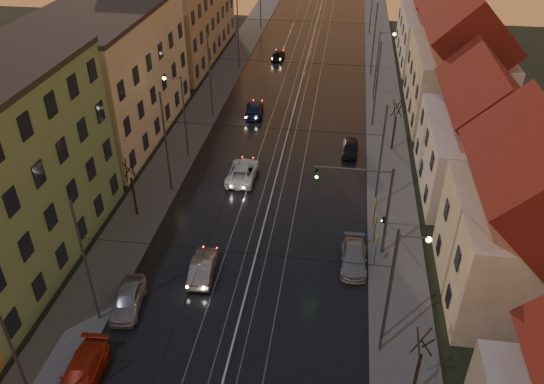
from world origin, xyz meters
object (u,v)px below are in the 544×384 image
at_px(parked_right_1, 354,258).
at_px(driving_car_2, 243,171).
at_px(parked_left_2, 81,374).
at_px(street_lamp_3, 380,59).
at_px(street_lamp_0, 9,356).
at_px(street_lamp_1, 398,278).
at_px(parked_left_3, 128,299).
at_px(driving_car_4, 278,55).
at_px(street_lamp_2, 181,109).
at_px(parked_right_2, 350,148).
at_px(traffic_light_mast, 374,200).
at_px(driving_car_3, 254,109).
at_px(driving_car_1, 203,267).

bearing_deg(parked_right_1, driving_car_2, 133.24).
bearing_deg(parked_left_2, street_lamp_3, 66.10).
relative_size(street_lamp_0, parked_left_2, 1.69).
distance_m(street_lamp_1, parked_left_2, 18.09).
relative_size(street_lamp_1, parked_left_3, 1.90).
xyz_separation_m(street_lamp_0, driving_car_4, (5.12, 56.24, -4.25)).
distance_m(street_lamp_2, street_lamp_3, 24.24).
distance_m(street_lamp_0, parked_right_2, 34.58).
relative_size(traffic_light_mast, parked_left_2, 1.53).
relative_size(street_lamp_3, parked_left_2, 1.69).
height_order(traffic_light_mast, parked_left_3, traffic_light_mast).
height_order(traffic_light_mast, driving_car_2, traffic_light_mast).
bearing_deg(driving_car_3, driving_car_4, -96.86).
relative_size(street_lamp_2, driving_car_3, 1.75).
xyz_separation_m(driving_car_2, parked_right_1, (9.88, -10.30, -0.07)).
height_order(parked_left_2, parked_right_2, parked_left_2).
xyz_separation_m(street_lamp_3, parked_left_2, (-16.70, -41.52, -4.20)).
xyz_separation_m(traffic_light_mast, parked_right_2, (-1.60, 14.62, -3.98)).
bearing_deg(driving_car_4, street_lamp_0, 87.58).
relative_size(street_lamp_2, traffic_light_mast, 1.11).
xyz_separation_m(street_lamp_0, driving_car_1, (5.88, 11.98, -4.19)).
bearing_deg(street_lamp_2, driving_car_3, 63.68).
height_order(street_lamp_2, parked_right_2, street_lamp_2).
relative_size(street_lamp_1, traffic_light_mast, 1.11).
bearing_deg(parked_left_2, driving_car_1, 63.27).
bearing_deg(street_lamp_0, parked_left_2, 58.73).
xyz_separation_m(driving_car_2, parked_left_2, (-4.69, -22.29, -0.02)).
height_order(street_lamp_3, parked_left_3, street_lamp_3).
height_order(driving_car_3, parked_right_1, driving_car_3).
height_order(street_lamp_0, parked_right_2, street_lamp_0).
xyz_separation_m(street_lamp_3, parked_right_1, (-2.14, -29.53, -4.25)).
distance_m(driving_car_1, parked_left_3, 5.40).
relative_size(driving_car_2, parked_left_2, 1.08).
bearing_deg(street_lamp_0, driving_car_2, 75.97).
bearing_deg(driving_car_3, street_lamp_3, -162.08).
relative_size(street_lamp_0, street_lamp_3, 1.00).
xyz_separation_m(driving_car_4, parked_right_1, (10.95, -41.77, 0.00)).
relative_size(traffic_light_mast, driving_car_3, 1.58).
xyz_separation_m(driving_car_4, parked_left_2, (-3.62, -53.76, 0.05)).
relative_size(driving_car_4, parked_left_3, 0.89).
relative_size(driving_car_3, parked_right_1, 1.04).
distance_m(street_lamp_2, driving_car_3, 11.96).
bearing_deg(driving_car_4, parked_left_2, 88.94).
bearing_deg(parked_left_2, driving_car_3, 82.46).
xyz_separation_m(traffic_light_mast, driving_car_1, (-11.21, -4.02, -3.91)).
xyz_separation_m(street_lamp_1, parked_right_1, (-2.14, 6.47, -4.25)).
xyz_separation_m(street_lamp_1, street_lamp_3, (0.00, 36.00, 0.00)).
distance_m(street_lamp_0, driving_car_4, 56.63).
relative_size(street_lamp_3, driving_car_4, 2.14).
xyz_separation_m(street_lamp_3, driving_car_1, (-12.33, -32.02, -4.19)).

